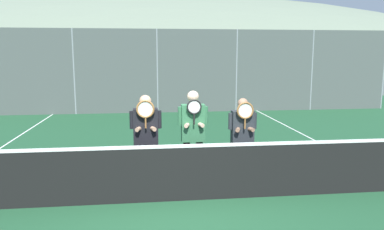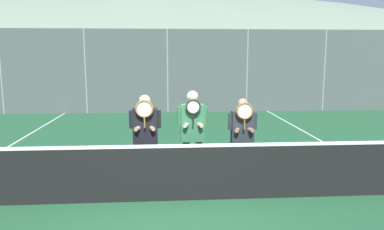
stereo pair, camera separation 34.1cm
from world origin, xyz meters
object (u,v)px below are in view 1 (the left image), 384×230
Objects in this scene: player_center_right at (242,135)px; car_left_of_center at (152,85)px; car_right_of_center at (340,83)px; car_center at (250,84)px; player_leftmost at (146,133)px; player_center_left at (193,130)px; car_far_left at (50,87)px.

car_left_of_center is at bearing 96.89° from player_center_right.
player_center_right is 0.38× the size of car_left_of_center.
car_center is at bearing -179.99° from car_right_of_center.
player_leftmost is 0.43× the size of car_right_of_center.
player_leftmost is 0.39× the size of car_center.
player_center_right is 0.41× the size of car_right_of_center.
car_right_of_center is (9.81, 12.80, -0.14)m from player_center_left.
car_left_of_center is at bearing 92.66° from player_center_left.
player_leftmost reaches higher than player_center_right.
car_far_left is at bearing 114.31° from player_center_left.
player_leftmost is at bearing -129.76° from car_right_of_center.
car_center is 5.13m from car_right_of_center.
car_left_of_center is at bearing -178.72° from car_right_of_center.
player_leftmost is 0.40× the size of car_left_of_center.
car_right_of_center is (10.69, 12.85, -0.12)m from player_leftmost.
player_center_right is (1.82, -0.00, -0.07)m from player_leftmost.
car_center reaches higher than player_center_right.
player_leftmost is at bearing -176.83° from player_center_left.
player_center_left is 1.09× the size of player_center_right.
player_center_left is 12.59m from car_left_of_center.
player_center_left is at bearing -65.69° from car_far_left.
player_center_left is at bearing -127.46° from car_right_of_center.
player_leftmost is 13.47m from car_far_left.
player_center_left is at bearing 176.76° from player_center_right.
player_leftmost is 0.96× the size of player_center_left.
car_right_of_center reaches higher than player_leftmost.
player_center_right is 15.62m from car_right_of_center.
car_center is at bearing 66.59° from player_leftmost.
car_center is at bearing 69.92° from player_center_left.
car_center is (5.26, 0.23, 0.01)m from car_left_of_center.
player_leftmost is 14.00m from car_center.
car_left_of_center is (0.30, 12.62, -0.14)m from player_leftmost.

